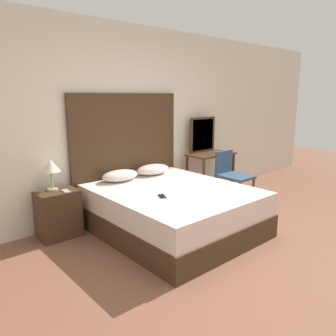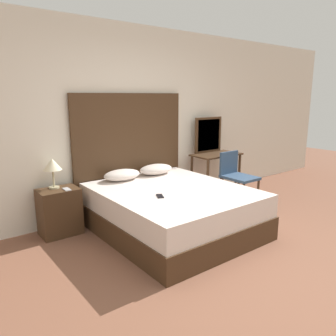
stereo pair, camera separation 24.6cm
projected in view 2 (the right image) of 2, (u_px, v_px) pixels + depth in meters
ground_plane at (253, 276)px, 3.18m from camera, size 16.00×16.00×0.00m
wall_back at (124, 121)px, 4.75m from camera, size 10.00×0.06×2.70m
bed at (173, 210)px, 4.18m from camera, size 1.70×1.97×0.57m
headboard at (130, 154)px, 4.83m from camera, size 1.78×0.05×1.75m
pillow_left at (122, 175)px, 4.52m from camera, size 0.53×0.33×0.15m
pillow_right at (156, 169)px, 4.86m from camera, size 0.53×0.33×0.15m
phone_on_bed at (160, 196)px, 3.80m from camera, size 0.13×0.17×0.01m
nightstand at (60, 212)px, 4.09m from camera, size 0.48×0.35×0.59m
table_lamp at (52, 165)px, 4.01m from camera, size 0.22×0.22×0.38m
phone_on_nightstand at (67, 189)px, 4.00m from camera, size 0.08×0.15×0.01m
vanity_desk at (216, 163)px, 5.54m from camera, size 0.84×0.46×0.75m
vanity_mirror at (208, 135)px, 5.60m from camera, size 0.59×0.03×0.60m
chair at (236, 174)px, 5.18m from camera, size 0.41×0.52×0.84m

